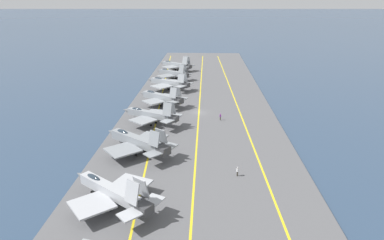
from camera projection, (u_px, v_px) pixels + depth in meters
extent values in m
plane|color=#2D425B|center=(199.00, 114.00, 93.80)|extent=(2000.00, 2000.00, 0.00)
cube|color=#565659|center=(199.00, 113.00, 93.73)|extent=(215.76, 40.84, 0.40)
cube|color=yellow|center=(240.00, 113.00, 93.23)|extent=(194.09, 6.64, 0.01)
cube|color=yellow|center=(199.00, 112.00, 93.66)|extent=(194.18, 0.36, 0.01)
cube|color=yellow|center=(158.00, 112.00, 94.09)|extent=(193.80, 12.80, 0.01)
cube|color=#A8AAAF|center=(110.00, 190.00, 51.04)|extent=(8.85, 11.07, 1.62)
cone|color=#5B5E60|center=(81.00, 175.00, 55.40)|extent=(2.66, 2.83, 1.54)
cube|color=#38383A|center=(144.00, 209.00, 46.58)|extent=(2.72, 2.75, 1.38)
ellipsoid|color=#232D38|center=(94.00, 178.00, 53.06)|extent=(2.55, 2.99, 0.89)
cube|color=#A8AAAF|center=(92.00, 205.00, 48.40)|extent=(7.65, 7.64, 0.28)
cube|color=#A8AAAF|center=(130.00, 185.00, 53.53)|extent=(7.10, 7.13, 0.28)
cube|color=#A8AAAF|center=(132.00, 192.00, 45.97)|extent=(2.20, 2.49, 3.14)
cube|color=#A8AAAF|center=(141.00, 187.00, 47.21)|extent=(2.20, 2.49, 3.14)
cube|color=#A8AAAF|center=(130.00, 215.00, 45.27)|extent=(3.66, 3.67, 0.20)
cube|color=#A8AAAF|center=(153.00, 200.00, 48.50)|extent=(3.58, 3.39, 0.20)
cylinder|color=#B2B2B7|center=(92.00, 189.00, 54.38)|extent=(0.16, 0.16, 1.69)
cylinder|color=black|center=(92.00, 192.00, 54.57)|extent=(0.54, 0.61, 0.60)
cylinder|color=#B2B2B7|center=(110.00, 206.00, 50.01)|extent=(0.16, 0.16, 1.69)
cylinder|color=black|center=(110.00, 209.00, 50.19)|extent=(0.54, 0.61, 0.60)
cylinder|color=#B2B2B7|center=(122.00, 199.00, 51.67)|extent=(0.16, 0.16, 1.69)
cylinder|color=black|center=(122.00, 203.00, 51.85)|extent=(0.54, 0.61, 0.60)
cube|color=gray|center=(136.00, 140.00, 68.68)|extent=(9.08, 11.42, 1.82)
cone|color=#5B5E60|center=(112.00, 132.00, 73.08)|extent=(2.83, 2.98, 1.73)
cube|color=#38383A|center=(163.00, 150.00, 64.18)|extent=(2.92, 2.92, 1.55)
ellipsoid|color=#232D38|center=(123.00, 132.00, 70.69)|extent=(2.66, 3.11, 1.00)
cube|color=gray|center=(123.00, 150.00, 65.85)|extent=(7.93, 7.95, 0.28)
cube|color=gray|center=(151.00, 138.00, 71.40)|extent=(7.41, 7.32, 0.28)
cube|color=gray|center=(154.00, 139.00, 63.51)|extent=(2.15, 2.48, 2.82)
cube|color=gray|center=(161.00, 136.00, 64.92)|extent=(2.15, 2.48, 2.82)
cube|color=gray|center=(153.00, 154.00, 62.79)|extent=(3.69, 3.70, 0.20)
cube|color=gray|center=(170.00, 146.00, 66.19)|extent=(3.59, 3.42, 0.20)
cylinder|color=#B2B2B7|center=(121.00, 143.00, 72.08)|extent=(0.16, 0.16, 1.65)
cylinder|color=black|center=(121.00, 145.00, 72.25)|extent=(0.53, 0.61, 0.60)
cylinder|color=#B2B2B7|center=(136.00, 152.00, 67.56)|extent=(0.16, 0.16, 1.65)
cylinder|color=black|center=(136.00, 155.00, 67.74)|extent=(0.53, 0.61, 0.60)
cylinder|color=#B2B2B7|center=(145.00, 148.00, 69.44)|extent=(0.16, 0.16, 1.65)
cylinder|color=black|center=(145.00, 150.00, 69.61)|extent=(0.53, 0.61, 0.60)
cube|color=gray|center=(149.00, 114.00, 84.02)|extent=(6.47, 11.42, 1.53)
cone|color=#5B5E60|center=(127.00, 110.00, 87.04)|extent=(2.28, 2.66, 1.45)
cube|color=#38383A|center=(174.00, 119.00, 80.93)|extent=(2.42, 2.50, 1.30)
ellipsoid|color=#232D38|center=(137.00, 109.00, 85.36)|extent=(2.00, 2.98, 0.84)
cube|color=gray|center=(143.00, 120.00, 81.39)|extent=(6.94, 7.00, 0.28)
cube|color=gray|center=(157.00, 113.00, 86.64)|extent=(5.67, 5.98, 0.28)
cube|color=gray|center=(167.00, 109.00, 80.04)|extent=(1.83, 2.44, 3.11)
cube|color=gray|center=(171.00, 108.00, 81.38)|extent=(1.83, 2.44, 3.11)
cube|color=gray|center=(167.00, 121.00, 79.34)|extent=(3.59, 3.46, 0.20)
cube|color=gray|center=(177.00, 116.00, 82.95)|extent=(3.29, 2.91, 0.20)
cylinder|color=#B2B2B7|center=(135.00, 118.00, 86.53)|extent=(0.16, 0.16, 1.87)
cylinder|color=black|center=(135.00, 120.00, 86.74)|extent=(0.46, 0.64, 0.60)
cylinder|color=#B2B2B7|center=(151.00, 123.00, 83.17)|extent=(0.16, 0.16, 1.87)
cylinder|color=black|center=(151.00, 125.00, 83.39)|extent=(0.46, 0.64, 0.60)
cylinder|color=#B2B2B7|center=(156.00, 120.00, 84.96)|extent=(0.16, 0.16, 1.87)
cylinder|color=black|center=(156.00, 123.00, 85.18)|extent=(0.46, 0.64, 0.60)
cube|color=gray|center=(160.00, 97.00, 99.43)|extent=(8.05, 10.78, 1.75)
cone|color=#5B5E60|center=(143.00, 93.00, 103.26)|extent=(2.63, 2.78, 1.66)
cube|color=#38383A|center=(179.00, 101.00, 95.52)|extent=(2.74, 2.71, 1.49)
ellipsoid|color=#232D38|center=(151.00, 92.00, 101.15)|extent=(2.40, 2.92, 0.96)
cube|color=gray|center=(154.00, 101.00, 96.94)|extent=(6.96, 6.94, 0.28)
cube|color=gray|center=(168.00, 96.00, 101.86)|extent=(6.19, 6.42, 0.28)
cube|color=gray|center=(173.00, 93.00, 94.75)|extent=(1.99, 2.35, 2.86)
cube|color=gray|center=(177.00, 91.00, 96.14)|extent=(1.99, 2.35, 2.86)
cube|color=gray|center=(172.00, 102.00, 94.06)|extent=(3.57, 3.55, 0.20)
cube|color=gray|center=(183.00, 99.00, 97.51)|extent=(3.47, 3.18, 0.20)
cylinder|color=#B2B2B7|center=(149.00, 100.00, 102.44)|extent=(0.16, 0.16, 1.60)
cylinder|color=black|center=(149.00, 101.00, 102.61)|extent=(0.52, 0.62, 0.60)
cylinder|color=#B2B2B7|center=(161.00, 104.00, 98.40)|extent=(0.16, 0.16, 1.60)
cylinder|color=black|center=(161.00, 106.00, 98.57)|extent=(0.52, 0.62, 0.60)
cylinder|color=#B2B2B7|center=(166.00, 102.00, 100.26)|extent=(0.16, 0.16, 1.60)
cylinder|color=black|center=(166.00, 104.00, 100.43)|extent=(0.52, 0.62, 0.60)
cube|color=#93999E|center=(167.00, 82.00, 117.01)|extent=(7.80, 11.99, 1.66)
cone|color=#5B5E60|center=(150.00, 80.00, 120.74)|extent=(2.57, 2.89, 1.57)
cube|color=#38383A|center=(186.00, 85.00, 113.19)|extent=(2.69, 2.75, 1.41)
ellipsoid|color=#232D38|center=(158.00, 79.00, 118.69)|extent=(2.34, 3.17, 0.91)
cube|color=#93999E|center=(162.00, 86.00, 114.04)|extent=(7.96, 7.95, 0.28)
cube|color=#93999E|center=(175.00, 82.00, 119.91)|extent=(6.99, 6.89, 0.28)
cube|color=#93999E|center=(181.00, 78.00, 112.43)|extent=(1.97, 2.55, 2.82)
cube|color=#93999E|center=(184.00, 77.00, 113.82)|extent=(1.97, 2.55, 2.82)
cube|color=#93999E|center=(181.00, 86.00, 111.67)|extent=(3.71, 3.66, 0.20)
cube|color=#93999E|center=(188.00, 84.00, 115.23)|extent=(3.46, 3.23, 0.20)
cylinder|color=#B2B2B7|center=(156.00, 85.00, 119.93)|extent=(0.16, 0.16, 1.57)
cylinder|color=black|center=(156.00, 86.00, 120.10)|extent=(0.49, 0.63, 0.60)
cylinder|color=#B2B2B7|center=(169.00, 88.00, 115.97)|extent=(0.16, 0.16, 1.57)
cylinder|color=black|center=(169.00, 89.00, 116.14)|extent=(0.49, 0.63, 0.60)
cylinder|color=#B2B2B7|center=(172.00, 87.00, 117.82)|extent=(0.16, 0.16, 1.57)
cylinder|color=black|center=(172.00, 88.00, 117.99)|extent=(0.49, 0.63, 0.60)
cube|color=gray|center=(172.00, 73.00, 131.96)|extent=(8.32, 10.36, 1.61)
cone|color=#5B5E60|center=(159.00, 71.00, 136.02)|extent=(2.56, 2.69, 1.53)
cube|color=#38383A|center=(185.00, 75.00, 127.82)|extent=(2.62, 2.63, 1.37)
ellipsoid|color=#232D38|center=(165.00, 70.00, 133.83)|extent=(2.42, 2.82, 0.89)
cube|color=gray|center=(166.00, 76.00, 129.34)|extent=(7.35, 7.40, 0.28)
cube|color=gray|center=(178.00, 73.00, 134.47)|extent=(6.95, 6.77, 0.28)
cube|color=gray|center=(181.00, 69.00, 127.14)|extent=(2.11, 2.36, 3.18)
cube|color=gray|center=(184.00, 68.00, 128.38)|extent=(2.11, 2.36, 3.18)
cube|color=gray|center=(181.00, 76.00, 126.49)|extent=(3.54, 3.56, 0.20)
cube|color=gray|center=(188.00, 74.00, 129.71)|extent=(3.50, 3.24, 0.20)
cylinder|color=#B2B2B7|center=(164.00, 75.00, 135.08)|extent=(0.16, 0.16, 1.53)
cylinder|color=black|center=(164.00, 76.00, 135.24)|extent=(0.54, 0.61, 0.60)
cylinder|color=#B2B2B7|center=(172.00, 78.00, 130.96)|extent=(0.16, 0.16, 1.53)
cylinder|color=black|center=(172.00, 79.00, 131.12)|extent=(0.54, 0.61, 0.60)
cylinder|color=#B2B2B7|center=(176.00, 77.00, 132.61)|extent=(0.16, 0.16, 1.53)
cylinder|color=black|center=(176.00, 78.00, 132.76)|extent=(0.54, 0.61, 0.60)
cube|color=gray|center=(175.00, 64.00, 148.58)|extent=(8.71, 11.47, 1.59)
cone|color=#5B5E60|center=(162.00, 63.00, 152.87)|extent=(2.64, 2.87, 1.51)
cube|color=#38383A|center=(189.00, 66.00, 144.20)|extent=(2.70, 2.76, 1.35)
ellipsoid|color=#232D38|center=(168.00, 62.00, 150.57)|extent=(2.52, 3.07, 0.88)
cube|color=gray|center=(170.00, 67.00, 145.94)|extent=(7.67, 7.64, 0.28)
cube|color=gray|center=(181.00, 65.00, 151.08)|extent=(6.92, 7.10, 0.28)
cube|color=gray|center=(185.00, 60.00, 143.53)|extent=(2.23, 2.58, 3.33)
cube|color=gray|center=(187.00, 60.00, 144.79)|extent=(2.23, 2.58, 3.33)
cube|color=gray|center=(185.00, 67.00, 142.85)|extent=(3.71, 3.71, 0.20)
cube|color=gray|center=(191.00, 66.00, 146.14)|extent=(3.57, 3.40, 0.20)
cylinder|color=#B2B2B7|center=(167.00, 67.00, 151.85)|extent=(0.16, 0.16, 1.56)
cylinder|color=black|center=(167.00, 68.00, 152.01)|extent=(0.52, 0.62, 0.60)
cylinder|color=#B2B2B7|center=(176.00, 69.00, 147.53)|extent=(0.16, 0.16, 1.56)
cylinder|color=black|center=(176.00, 70.00, 147.69)|extent=(0.52, 0.62, 0.60)
cylinder|color=#B2B2B7|center=(179.00, 68.00, 149.20)|extent=(0.16, 0.16, 1.56)
cylinder|color=black|center=(179.00, 69.00, 149.36)|extent=(0.52, 0.62, 0.60)
cylinder|color=#383328|center=(237.00, 174.00, 60.07)|extent=(0.24, 0.24, 0.87)
cube|color=white|center=(238.00, 170.00, 59.83)|extent=(0.46, 0.43, 0.61)
sphere|color=#9E7051|center=(238.00, 168.00, 59.68)|extent=(0.22, 0.22, 0.22)
sphere|color=white|center=(238.00, 167.00, 59.66)|extent=(0.24, 0.24, 0.24)
cylinder|color=#383328|center=(220.00, 118.00, 87.60)|extent=(0.24, 0.24, 0.90)
cube|color=purple|center=(220.00, 116.00, 87.35)|extent=(0.28, 0.39, 0.61)
sphere|color=tan|center=(220.00, 114.00, 87.20)|extent=(0.22, 0.22, 0.22)
sphere|color=purple|center=(220.00, 114.00, 87.18)|extent=(0.24, 0.24, 0.24)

